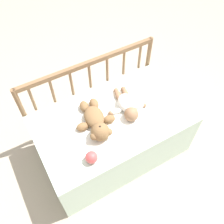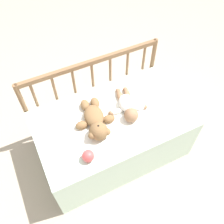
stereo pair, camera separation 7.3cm
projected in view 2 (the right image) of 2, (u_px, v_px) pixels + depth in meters
The scene contains 7 objects.
ground_plane at pixel (113, 148), 2.30m from camera, with size 12.00×12.00×0.00m, color tan.
crib_mattress at pixel (113, 135), 2.11m from camera, with size 1.20×0.71×0.48m.
crib_rail at pixel (93, 81), 2.07m from camera, with size 1.20×0.04×0.76m.
blanket at pixel (110, 113), 1.94m from camera, with size 0.77×0.51×0.01m.
teddy_bear at pixel (95, 121), 1.84m from camera, with size 0.31×0.41×0.14m.
baby at pixel (128, 106), 1.93m from camera, with size 0.32×0.37×0.11m.
toy_ball at pixel (88, 156), 1.67m from camera, with size 0.09×0.09×0.09m.
Camera 2 is at (-0.50, -1.00, 2.03)m, focal length 40.00 mm.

